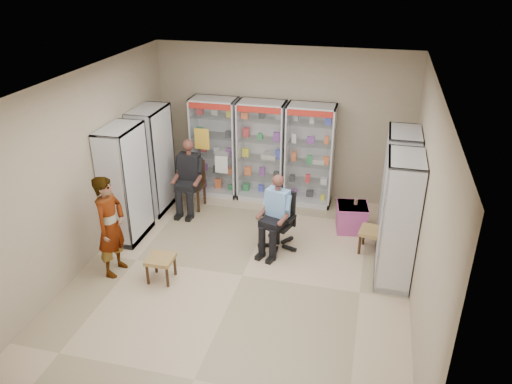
% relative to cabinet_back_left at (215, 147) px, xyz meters
% --- Properties ---
extents(floor, '(6.00, 6.00, 0.00)m').
position_rel_cabinet_back_left_xyz_m(floor, '(1.30, -2.73, -1.00)').
color(floor, tan).
rests_on(floor, ground).
extents(room_shell, '(5.02, 6.02, 3.01)m').
position_rel_cabinet_back_left_xyz_m(room_shell, '(1.30, -2.73, 0.97)').
color(room_shell, tan).
rests_on(room_shell, ground).
extents(cabinet_back_left, '(0.90, 0.50, 2.00)m').
position_rel_cabinet_back_left_xyz_m(cabinet_back_left, '(0.00, 0.00, 0.00)').
color(cabinet_back_left, silver).
rests_on(cabinet_back_left, floor).
extents(cabinet_back_mid, '(0.90, 0.50, 2.00)m').
position_rel_cabinet_back_left_xyz_m(cabinet_back_mid, '(0.95, 0.00, 0.00)').
color(cabinet_back_mid, '#A6A8AE').
rests_on(cabinet_back_mid, floor).
extents(cabinet_back_right, '(0.90, 0.50, 2.00)m').
position_rel_cabinet_back_left_xyz_m(cabinet_back_right, '(1.90, 0.00, 0.00)').
color(cabinet_back_right, '#B3B6BB').
rests_on(cabinet_back_right, floor).
extents(cabinet_right_far, '(0.90, 0.50, 2.00)m').
position_rel_cabinet_back_left_xyz_m(cabinet_right_far, '(3.53, -1.13, 0.00)').
color(cabinet_right_far, '#AFB2B7').
rests_on(cabinet_right_far, floor).
extents(cabinet_right_near, '(0.90, 0.50, 2.00)m').
position_rel_cabinet_back_left_xyz_m(cabinet_right_near, '(3.53, -2.23, 0.00)').
color(cabinet_right_near, '#BABEC2').
rests_on(cabinet_right_near, floor).
extents(cabinet_left_far, '(0.90, 0.50, 2.00)m').
position_rel_cabinet_back_left_xyz_m(cabinet_left_far, '(-0.93, -0.93, 0.00)').
color(cabinet_left_far, '#AAACB2').
rests_on(cabinet_left_far, floor).
extents(cabinet_left_near, '(0.90, 0.50, 2.00)m').
position_rel_cabinet_back_left_xyz_m(cabinet_left_near, '(-0.93, -2.03, 0.00)').
color(cabinet_left_near, '#B3B5BB').
rests_on(cabinet_left_near, floor).
extents(wooden_chair, '(0.42, 0.42, 0.94)m').
position_rel_cabinet_back_left_xyz_m(wooden_chair, '(-0.25, -0.73, -0.53)').
color(wooden_chair, black).
rests_on(wooden_chair, floor).
extents(seated_customer, '(0.44, 0.60, 1.34)m').
position_rel_cabinet_back_left_xyz_m(seated_customer, '(-0.25, -0.78, -0.33)').
color(seated_customer, black).
rests_on(seated_customer, floor).
extents(office_chair, '(0.68, 0.68, 1.00)m').
position_rel_cabinet_back_left_xyz_m(office_chair, '(1.66, -1.77, -0.50)').
color(office_chair, black).
rests_on(office_chair, floor).
extents(seated_shopkeeper, '(0.57, 0.68, 1.28)m').
position_rel_cabinet_back_left_xyz_m(seated_shopkeeper, '(1.66, -1.82, -0.36)').
color(seated_shopkeeper, '#6382C4').
rests_on(seated_shopkeeper, floor).
extents(pink_trunk, '(0.59, 0.57, 0.49)m').
position_rel_cabinet_back_left_xyz_m(pink_trunk, '(2.82, -0.89, -0.75)').
color(pink_trunk, '#A34176').
rests_on(pink_trunk, floor).
extents(tea_glass, '(0.07, 0.07, 0.11)m').
position_rel_cabinet_back_left_xyz_m(tea_glass, '(2.87, -0.84, -0.45)').
color(tea_glass, '#5D2907').
rests_on(tea_glass, pink_trunk).
extents(woven_stool_a, '(0.47, 0.47, 0.41)m').
position_rel_cabinet_back_left_xyz_m(woven_stool_a, '(3.20, -1.53, -0.80)').
color(woven_stool_a, '#A27044').
rests_on(woven_stool_a, floor).
extents(woven_stool_b, '(0.40, 0.40, 0.39)m').
position_rel_cabinet_back_left_xyz_m(woven_stool_b, '(0.13, -3.12, -0.80)').
color(woven_stool_b, tan).
rests_on(woven_stool_b, floor).
extents(standing_man, '(0.43, 0.62, 1.62)m').
position_rel_cabinet_back_left_xyz_m(standing_man, '(-0.65, -3.08, -0.19)').
color(standing_man, '#98989B').
rests_on(standing_man, floor).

